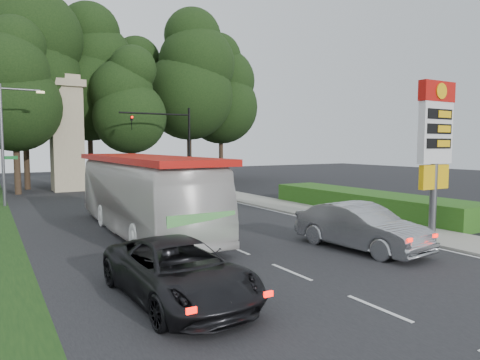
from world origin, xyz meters
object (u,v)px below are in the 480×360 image
traffic_signal_mast (175,137)px  transit_bus (143,194)px  monument (67,133)px  suv_charcoal (178,270)px  streetlight_signs (6,139)px  gas_station_pylon (436,136)px  sedan_silver (360,227)px

traffic_signal_mast → transit_bus: 17.08m
traffic_signal_mast → monument: 9.76m
transit_bus → suv_charcoal: bearing=-101.5°
monument → transit_bus: 21.24m
streetlight_signs → monument: (4.99, 7.99, 0.67)m
gas_station_pylon → suv_charcoal: 13.80m
gas_station_pylon → transit_bus: gas_station_pylon is taller
sedan_silver → suv_charcoal: 8.24m
gas_station_pylon → monument: (-11.20, 28.01, 0.66)m
traffic_signal_mast → monument: size_ratio=0.72×
sedan_silver → gas_station_pylon: bearing=-0.6°
gas_station_pylon → monument: bearing=111.8°
monument → transit_bus: monument is taller
traffic_signal_mast → suv_charcoal: (-9.65, -23.85, -3.90)m
traffic_signal_mast → streetlight_signs: bearing=-171.1°
monument → suv_charcoal: monument is taller
gas_station_pylon → transit_bus: bearing=147.9°
sedan_silver → suv_charcoal: (-8.12, -1.41, -0.11)m
gas_station_pylon → traffic_signal_mast: 22.29m
transit_bus → suv_charcoal: (-1.98, -8.88, -0.99)m
traffic_signal_mast → sedan_silver: 22.81m
monument → transit_bus: (0.00, -20.98, -3.34)m
transit_bus → sedan_silver: bearing=-49.5°
streetlight_signs → sedan_silver: bearing=-61.4°
streetlight_signs → sedan_silver: size_ratio=1.49×
streetlight_signs → transit_bus: (4.99, -12.99, -2.67)m
transit_bus → suv_charcoal: 9.15m
streetlight_signs → gas_station_pylon: bearing=-51.0°
transit_bus → gas_station_pylon: bearing=-31.1°
monument → sedan_silver: 29.41m
streetlight_signs → sedan_silver: (11.14, -20.45, -3.55)m
streetlight_signs → suv_charcoal: bearing=-82.1°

